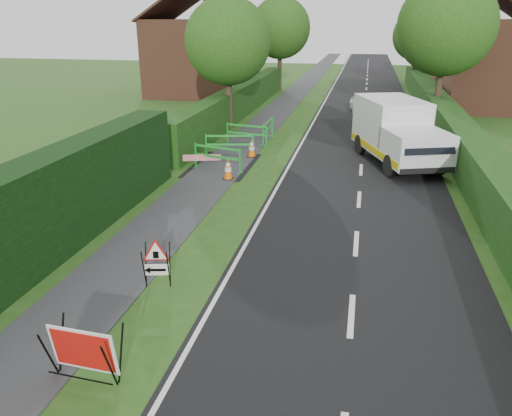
{
  "coord_description": "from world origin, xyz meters",
  "views": [
    {
      "loc": [
        2.44,
        -7.79,
        5.6
      ],
      "look_at": [
        -0.04,
        3.67,
        1.12
      ],
      "focal_mm": 35.0,
      "sensor_mm": 36.0,
      "label": 1
    }
  ],
  "objects_px": {
    "red_rect_sign": "(83,351)",
    "works_van": "(397,131)",
    "triangle_sign": "(155,260)",
    "hatchback_car": "(361,104)"
  },
  "relations": [
    {
      "from": "triangle_sign",
      "to": "works_van",
      "type": "xyz_separation_m",
      "value": [
        5.58,
        11.68,
        0.65
      ]
    },
    {
      "from": "works_van",
      "to": "hatchback_car",
      "type": "distance_m",
      "value": 11.84
    },
    {
      "from": "hatchback_car",
      "to": "triangle_sign",
      "type": "bearing_deg",
      "value": -107.6
    },
    {
      "from": "red_rect_sign",
      "to": "hatchback_car",
      "type": "height_order",
      "value": "hatchback_car"
    },
    {
      "from": "triangle_sign",
      "to": "hatchback_car",
      "type": "xyz_separation_m",
      "value": [
        4.0,
        23.38,
        -0.15
      ]
    },
    {
      "from": "works_van",
      "to": "red_rect_sign",
      "type": "bearing_deg",
      "value": -130.24
    },
    {
      "from": "red_rect_sign",
      "to": "works_van",
      "type": "height_order",
      "value": "works_van"
    },
    {
      "from": "red_rect_sign",
      "to": "works_van",
      "type": "xyz_separation_m",
      "value": [
        5.52,
        14.76,
        0.76
      ]
    },
    {
      "from": "triangle_sign",
      "to": "hatchback_car",
      "type": "distance_m",
      "value": 23.72
    },
    {
      "from": "red_rect_sign",
      "to": "works_van",
      "type": "distance_m",
      "value": 15.78
    }
  ]
}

